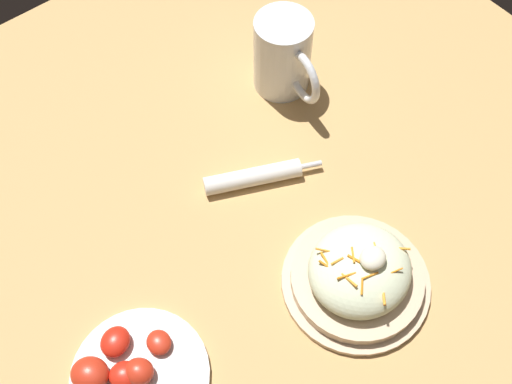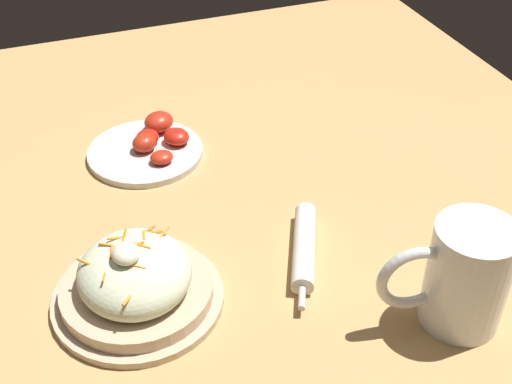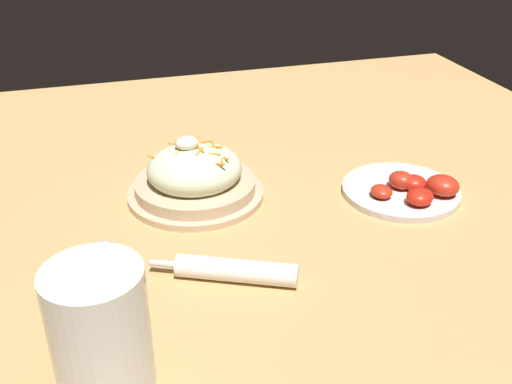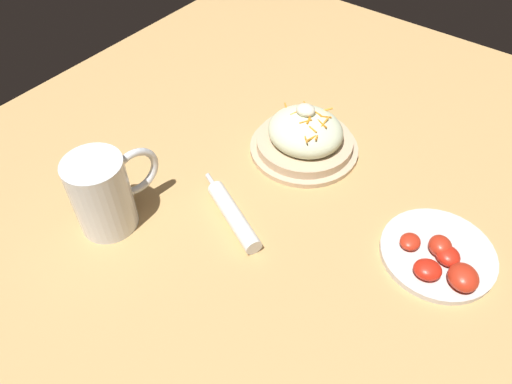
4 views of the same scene
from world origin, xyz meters
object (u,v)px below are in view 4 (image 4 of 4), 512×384
(salad_plate, at_px, (305,137))
(beer_mug, at_px, (104,196))
(napkin_roll, at_px, (233,215))
(tomato_plate, at_px, (440,256))

(salad_plate, height_order, beer_mug, beer_mug)
(salad_plate, distance_m, beer_mug, 0.40)
(salad_plate, relative_size, napkin_roll, 1.19)
(salad_plate, bearing_deg, tomato_plate, -16.20)
(napkin_roll, relative_size, tomato_plate, 0.97)
(salad_plate, xyz_separation_m, tomato_plate, (0.32, -0.09, -0.02))
(salad_plate, distance_m, tomato_plate, 0.34)
(salad_plate, height_order, tomato_plate, salad_plate)
(beer_mug, xyz_separation_m, napkin_roll, (0.17, 0.13, -0.05))
(tomato_plate, bearing_deg, napkin_roll, -156.98)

